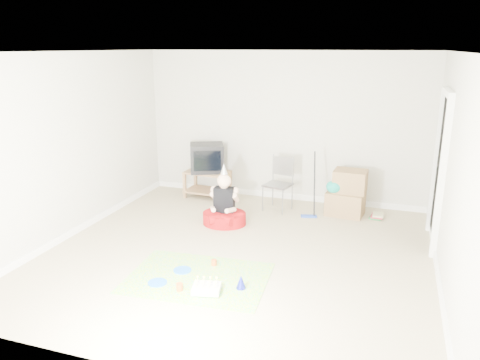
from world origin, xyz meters
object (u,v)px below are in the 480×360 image
(crt_tv, at_px, (207,158))
(seated_woman, at_px, (224,211))
(tv_stand, at_px, (207,182))
(folding_chair, at_px, (278,185))
(birthday_cake, at_px, (207,289))
(cardboard_boxes, at_px, (347,194))

(crt_tv, xyz_separation_m, seated_woman, (0.77, -1.18, -0.52))
(tv_stand, xyz_separation_m, seated_woman, (0.77, -1.18, -0.07))
(tv_stand, distance_m, folding_chair, 1.43)
(crt_tv, xyz_separation_m, birthday_cake, (1.31, -3.22, -0.69))
(birthday_cake, bearing_deg, folding_chair, 88.47)
(tv_stand, bearing_deg, crt_tv, -33.69)
(tv_stand, xyz_separation_m, crt_tv, (0.00, -0.00, 0.45))
(crt_tv, height_order, folding_chair, crt_tv)
(tv_stand, height_order, seated_woman, seated_woman)
(folding_chair, bearing_deg, crt_tv, 168.16)
(tv_stand, relative_size, birthday_cake, 2.27)
(crt_tv, xyz_separation_m, cardboard_boxes, (2.50, -0.15, -0.38))
(folding_chair, height_order, seated_woman, seated_woman)
(cardboard_boxes, height_order, birthday_cake, cardboard_boxes)
(tv_stand, height_order, cardboard_boxes, cardboard_boxes)
(folding_chair, bearing_deg, cardboard_boxes, 7.36)
(tv_stand, distance_m, seated_woman, 1.41)
(seated_woman, bearing_deg, tv_stand, 123.03)
(folding_chair, bearing_deg, birthday_cake, -91.53)
(seated_woman, bearing_deg, crt_tv, 123.03)
(tv_stand, relative_size, seated_woman, 0.83)
(crt_tv, bearing_deg, cardboard_boxes, -27.45)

